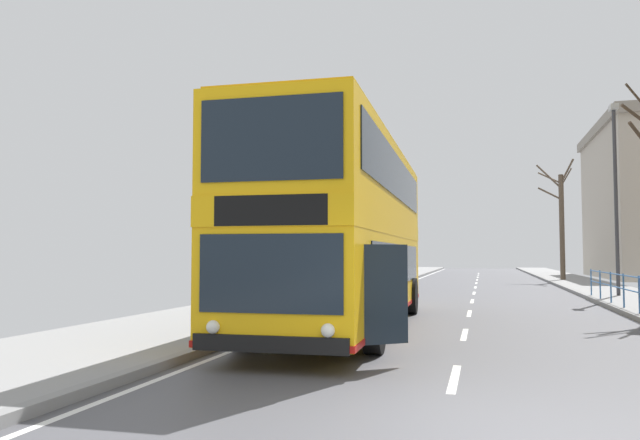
{
  "coord_description": "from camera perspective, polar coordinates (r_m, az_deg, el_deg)",
  "views": [
    {
      "loc": [
        0.41,
        -6.17,
        1.73
      ],
      "look_at": [
        -2.8,
        5.82,
        2.43
      ],
      "focal_mm": 34.14,
      "sensor_mm": 36.0,
      "label": 1
    }
  ],
  "objects": [
    {
      "name": "street_lamp_far_side",
      "position": [
        26.34,
        25.97,
        3.06
      ],
      "size": [
        0.28,
        0.6,
        7.43
      ],
      "color": "#38383D",
      "rests_on": "ground"
    },
    {
      "name": "bare_tree_far_00",
      "position": [
        41.12,
        21.65,
        -0.02
      ],
      "size": [
        2.19,
        2.14,
        7.51
      ],
      "color": "brown",
      "rests_on": "ground"
    },
    {
      "name": "double_decker_bus_main",
      "position": [
        14.28,
        2.48,
        -1.11
      ],
      "size": [
        3.39,
        11.59,
        4.3
      ],
      "color": "#F4B20F",
      "rests_on": "ground"
    },
    {
      "name": "ground",
      "position": [
        6.5,
        4.71,
        -18.31
      ],
      "size": [
        15.8,
        140.0,
        0.2
      ],
      "color": "#4E4E53"
    }
  ]
}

